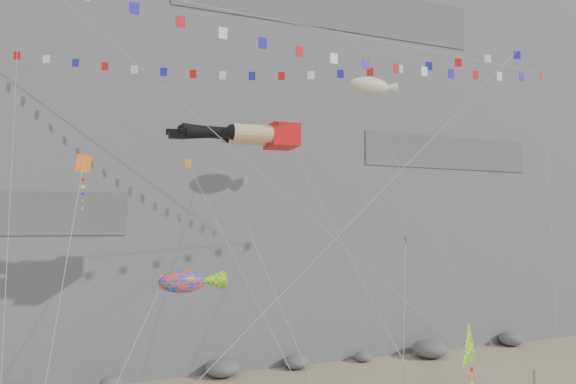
{
  "coord_description": "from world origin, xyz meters",
  "views": [
    {
      "loc": [
        -12.13,
        -23.78,
        10.98
      ],
      "look_at": [
        1.86,
        9.0,
        13.29
      ],
      "focal_mm": 35.0,
      "sensor_mm": 36.0,
      "label": 1
    }
  ],
  "objects": [
    {
      "name": "cliff",
      "position": [
        0.0,
        32.0,
        25.0
      ],
      "size": [
        80.0,
        28.0,
        50.0
      ],
      "primitive_type": "cube",
      "color": "slate",
      "rests_on": "ground"
    },
    {
      "name": "talus_boulders",
      "position": [
        0.0,
        17.0,
        0.6
      ],
      "size": [
        60.0,
        3.0,
        1.2
      ],
      "primitive_type": null,
      "color": "slate",
      "rests_on": "ground"
    },
    {
      "name": "legs_kite",
      "position": [
        -1.47,
        7.24,
        16.47
      ],
      "size": [
        8.83,
        16.77,
        22.41
      ],
      "rotation": [
        0.0,
        0.0,
        -0.08
      ],
      "color": "red",
      "rests_on": "ground"
    },
    {
      "name": "flag_banner_upper",
      "position": [
        0.85,
        10.22,
        22.66
      ],
      "size": [
        30.44,
        21.13,
        30.44
      ],
      "color": "red",
      "rests_on": "ground"
    },
    {
      "name": "flag_banner_lower",
      "position": [
        2.74,
        2.39,
        21.49
      ],
      "size": [
        31.61,
        5.99,
        24.28
      ],
      "color": "red",
      "rests_on": "ground"
    },
    {
      "name": "harlequin_kite",
      "position": [
        -10.78,
        2.72,
        13.81
      ],
      "size": [
        3.01,
        6.74,
        15.17
      ],
      "color": "#FB2C1B",
      "rests_on": "ground"
    },
    {
      "name": "fish_windsock",
      "position": [
        -6.69,
        0.76,
        8.64
      ],
      "size": [
        7.71,
        5.75,
        11.47
      ],
      "color": "#EF3B0C",
      "rests_on": "ground"
    },
    {
      "name": "delta_kite",
      "position": [
        5.87,
        -3.06,
        5.44
      ],
      "size": [
        4.52,
        6.08,
        8.16
      ],
      "color": "yellow",
      "rests_on": "ground"
    },
    {
      "name": "blimp_windsock",
      "position": [
        8.55,
        9.94,
        21.03
      ],
      "size": [
        5.55,
        11.82,
        24.02
      ],
      "color": "beige",
      "rests_on": "ground"
    },
    {
      "name": "small_kite_a",
      "position": [
        -4.82,
        7.17,
        14.23
      ],
      "size": [
        4.0,
        14.9,
        20.79
      ],
      "color": "orange",
      "rests_on": "ground"
    },
    {
      "name": "small_kite_b",
      "position": [
        7.79,
        4.73,
        10.1
      ],
      "size": [
        7.71,
        10.2,
        15.67
      ],
      "color": "purple",
      "rests_on": "ground"
    },
    {
      "name": "small_kite_c",
      "position": [
        -3.38,
        1.42,
        10.88
      ],
      "size": [
        2.79,
        8.34,
        13.65
      ],
      "color": "green",
      "rests_on": "ground"
    }
  ]
}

